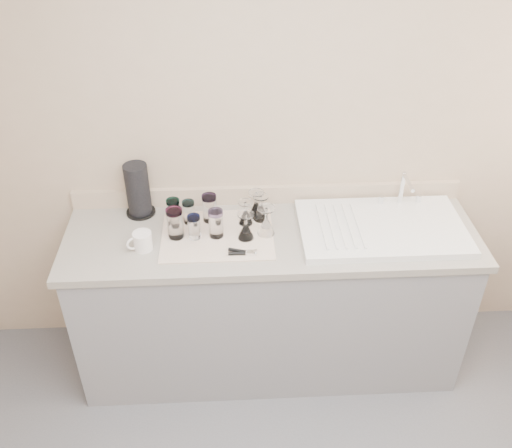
{
  "coord_description": "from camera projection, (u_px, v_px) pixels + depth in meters",
  "views": [
    {
      "loc": [
        -0.2,
        -1.06,
        2.59
      ],
      "look_at": [
        -0.08,
        1.15,
        1.0
      ],
      "focal_mm": 40.0,
      "sensor_mm": 36.0,
      "label": 1
    }
  ],
  "objects": [
    {
      "name": "tumbler_lavender",
      "position": [
        216.0,
        223.0,
        2.76
      ],
      "size": [
        0.07,
        0.07,
        0.15
      ],
      "color": "white",
      "rests_on": "dish_towel"
    },
    {
      "name": "tumbler_magenta",
      "position": [
        175.0,
        223.0,
        2.75
      ],
      "size": [
        0.08,
        0.08,
        0.16
      ],
      "color": "white",
      "rests_on": "dish_towel"
    },
    {
      "name": "paper_towel_roll",
      "position": [
        138.0,
        190.0,
        2.9
      ],
      "size": [
        0.15,
        0.15,
        0.28
      ],
      "color": "black",
      "rests_on": "counter_unit"
    },
    {
      "name": "sink_unit",
      "position": [
        382.0,
        227.0,
        2.85
      ],
      "size": [
        0.82,
        0.5,
        0.22
      ],
      "color": "white",
      "rests_on": "counter_unit"
    },
    {
      "name": "tumbler_cyan",
      "position": [
        189.0,
        212.0,
        2.86
      ],
      "size": [
        0.06,
        0.06,
        0.12
      ],
      "color": "white",
      "rests_on": "dish_towel"
    },
    {
      "name": "dish_towel",
      "position": [
        217.0,
        235.0,
        2.82
      ],
      "size": [
        0.55,
        0.42,
        0.01
      ],
      "primitive_type": "cube",
      "color": "white",
      "rests_on": "counter_unit"
    },
    {
      "name": "goblet_back_left",
      "position": [
        246.0,
        216.0,
        2.87
      ],
      "size": [
        0.07,
        0.07,
        0.13
      ],
      "color": "white",
      "rests_on": "dish_towel"
    },
    {
      "name": "tumbler_blue",
      "position": [
        194.0,
        227.0,
        2.76
      ],
      "size": [
        0.06,
        0.06,
        0.13
      ],
      "color": "white",
      "rests_on": "dish_towel"
    },
    {
      "name": "tumbler_teal",
      "position": [
        174.0,
        211.0,
        2.86
      ],
      "size": [
        0.07,
        0.07,
        0.13
      ],
      "color": "white",
      "rests_on": "dish_towel"
    },
    {
      "name": "counter_unit",
      "position": [
        270.0,
        300.0,
        3.09
      ],
      "size": [
        2.06,
        0.62,
        0.9
      ],
      "color": "slate",
      "rests_on": "ground"
    },
    {
      "name": "white_mug",
      "position": [
        142.0,
        241.0,
        2.71
      ],
      "size": [
        0.14,
        0.12,
        0.09
      ],
      "color": "white",
      "rests_on": "counter_unit"
    },
    {
      "name": "goblet_front_right",
      "position": [
        266.0,
        225.0,
        2.79
      ],
      "size": [
        0.09,
        0.09,
        0.15
      ],
      "color": "white",
      "rests_on": "dish_towel"
    },
    {
      "name": "can_opener",
      "position": [
        243.0,
        252.0,
        2.68
      ],
      "size": [
        0.14,
        0.06,
        0.02
      ],
      "color": "silver",
      "rests_on": "dish_towel"
    },
    {
      "name": "tumbler_purple",
      "position": [
        210.0,
        208.0,
        2.87
      ],
      "size": [
        0.07,
        0.07,
        0.15
      ],
      "color": "white",
      "rests_on": "dish_towel"
    },
    {
      "name": "goblet_extra",
      "position": [
        256.0,
        207.0,
        2.92
      ],
      "size": [
        0.08,
        0.08,
        0.14
      ],
      "color": "white",
      "rests_on": "dish_towel"
    },
    {
      "name": "goblet_back_right",
      "position": [
        261.0,
        211.0,
        2.9
      ],
      "size": [
        0.08,
        0.08,
        0.14
      ],
      "color": "white",
      "rests_on": "dish_towel"
    },
    {
      "name": "goblet_front_left",
      "position": [
        246.0,
        230.0,
        2.77
      ],
      "size": [
        0.08,
        0.08,
        0.14
      ],
      "color": "white",
      "rests_on": "dish_towel"
    },
    {
      "name": "room_envelope",
      "position": [
        310.0,
        308.0,
        1.48
      ],
      "size": [
        3.54,
        3.5,
        2.52
      ],
      "color": "#545459",
      "rests_on": "ground"
    }
  ]
}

